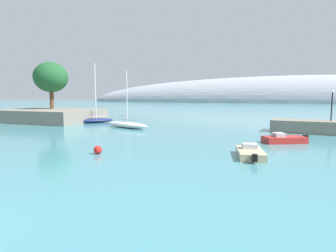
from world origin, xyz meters
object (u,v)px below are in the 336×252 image
object	(u,v)px
tree_clump_shore	(51,77)
harbor_lamp_post	(332,102)
sailboat_navy_near_shore	(96,120)
mooring_buoy_red	(98,150)
motorboat_sand_alongside_breakwater	(250,153)
motorboat_red_foreground	(284,139)
sailboat_white_mid_mooring	(127,125)

from	to	relation	value
tree_clump_shore	harbor_lamp_post	size ratio (longest dim) A/B	2.31
sailboat_navy_near_shore	mooring_buoy_red	size ratio (longest dim) A/B	15.06
harbor_lamp_post	sailboat_navy_near_shore	bearing A→B (deg)	178.48
motorboat_sand_alongside_breakwater	motorboat_red_foreground	bearing A→B (deg)	-29.82
motorboat_sand_alongside_breakwater	mooring_buoy_red	world-z (taller)	motorboat_sand_alongside_breakwater
mooring_buoy_red	tree_clump_shore	bearing A→B (deg)	139.15
tree_clump_shore	harbor_lamp_post	bearing A→B (deg)	-2.41
sailboat_navy_near_shore	harbor_lamp_post	world-z (taller)	sailboat_navy_near_shore
motorboat_sand_alongside_breakwater	harbor_lamp_post	size ratio (longest dim) A/B	1.17
motorboat_sand_alongside_breakwater	sailboat_navy_near_shore	bearing A→B (deg)	43.28
sailboat_navy_near_shore	sailboat_white_mid_mooring	xyz separation A→B (m)	(9.36, -5.15, -0.05)
tree_clump_shore	motorboat_red_foreground	distance (m)	44.78
tree_clump_shore	motorboat_sand_alongside_breakwater	xyz separation A→B (m)	(39.71, -20.55, -8.11)
sailboat_navy_near_shore	motorboat_red_foreground	world-z (taller)	sailboat_navy_near_shore
sailboat_navy_near_shore	sailboat_white_mid_mooring	world-z (taller)	sailboat_navy_near_shore
motorboat_red_foreground	sailboat_white_mid_mooring	bearing A→B (deg)	-42.86
sailboat_white_mid_mooring	motorboat_sand_alongside_breakwater	bearing A→B (deg)	162.63
sailboat_white_mid_mooring	harbor_lamp_post	bearing A→B (deg)	-152.14
motorboat_sand_alongside_breakwater	sailboat_white_mid_mooring	bearing A→B (deg)	40.87
sailboat_navy_near_shore	motorboat_red_foreground	bearing A→B (deg)	107.30
motorboat_sand_alongside_breakwater	harbor_lamp_post	world-z (taller)	harbor_lamp_post
motorboat_sand_alongside_breakwater	mooring_buoy_red	distance (m)	12.44
sailboat_navy_near_shore	mooring_buoy_red	xyz separation A→B (m)	(16.71, -22.96, -0.20)
sailboat_white_mid_mooring	motorboat_red_foreground	world-z (taller)	sailboat_white_mid_mooring
motorboat_red_foreground	harbor_lamp_post	world-z (taller)	harbor_lamp_post
motorboat_red_foreground	harbor_lamp_post	size ratio (longest dim) A/B	1.18
motorboat_red_foreground	motorboat_sand_alongside_breakwater	bearing A→B (deg)	45.19
sailboat_white_mid_mooring	motorboat_red_foreground	xyz separation A→B (m)	(21.90, -6.03, -0.14)
sailboat_white_mid_mooring	motorboat_red_foreground	bearing A→B (deg)	-176.11
sailboat_navy_near_shore	tree_clump_shore	bearing A→B (deg)	-58.40
tree_clump_shore	mooring_buoy_red	world-z (taller)	tree_clump_shore
tree_clump_shore	harbor_lamp_post	xyz separation A→B (m)	(48.02, -2.02, -4.35)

